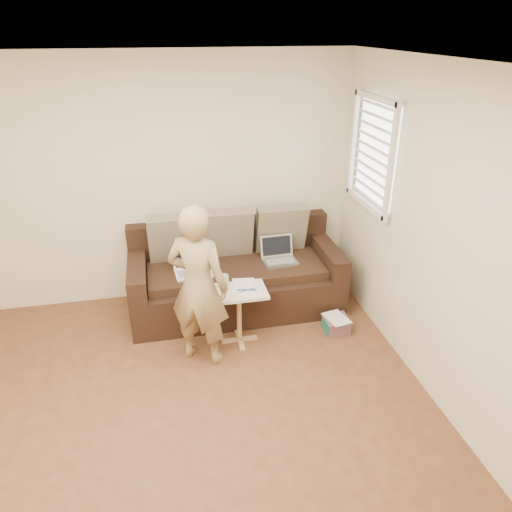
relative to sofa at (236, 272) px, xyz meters
name	(u,v)px	position (x,y,z in m)	size (l,w,h in m)	color
floor	(191,439)	(-0.66, -1.77, -0.42)	(4.50, 4.50, 0.00)	#562F1F
ceiling	(161,69)	(-0.66, -1.77, 2.18)	(4.50, 4.50, 0.00)	white
wall_back	(164,183)	(-0.66, 0.48, 0.87)	(4.00, 4.00, 0.00)	beige
wall_right	(463,259)	(1.34, -1.77, 0.87)	(4.50, 4.50, 0.00)	beige
window_blinds	(372,153)	(1.29, -0.27, 1.28)	(0.12, 0.88, 1.08)	white
sofa	(236,272)	(0.00, 0.00, 0.00)	(2.20, 0.95, 0.85)	black
pillow_left	(175,238)	(-0.60, 0.20, 0.37)	(0.55, 0.14, 0.55)	#6C6150
pillow_mid	(227,233)	(-0.05, 0.22, 0.37)	(0.55, 0.14, 0.55)	brown
pillow_right	(281,228)	(0.55, 0.22, 0.37)	(0.55, 0.14, 0.55)	#6C6150
laptop_silver	(280,262)	(0.47, -0.06, 0.10)	(0.36, 0.26, 0.24)	#B7BABC
laptop_white	(194,274)	(-0.45, -0.13, 0.10)	(0.37, 0.27, 0.27)	white
person	(198,286)	(-0.47, -0.81, 0.33)	(0.55, 0.37, 1.51)	#9E8D56
side_table	(239,316)	(-0.08, -0.62, -0.14)	(0.52, 0.36, 0.57)	silver
drinking_glass	(225,281)	(-0.19, -0.52, 0.20)	(0.07, 0.07, 0.12)	silver
scissors	(247,290)	(-0.01, -0.65, 0.15)	(0.18, 0.10, 0.02)	silver
paper_on_table	(244,286)	(-0.02, -0.56, 0.14)	(0.21, 0.30, 0.00)	white
striped_box	(336,324)	(0.90, -0.67, -0.35)	(0.25, 0.25, 0.16)	#C51D44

